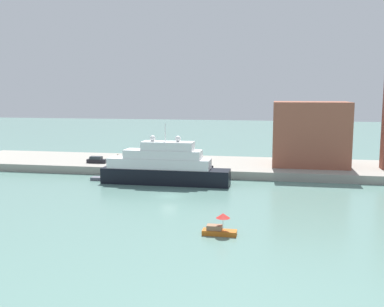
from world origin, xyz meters
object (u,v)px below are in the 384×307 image
at_px(mooring_bollard, 212,168).
at_px(large_yacht, 164,167).
at_px(small_motorboat, 219,227).
at_px(harbor_building, 310,134).
at_px(parked_car, 97,160).
at_px(work_barge, 106,179).
at_px(person_figure, 118,158).

bearing_deg(mooring_bollard, large_yacht, -136.60).
xyz_separation_m(small_motorboat, mooring_bollard, (-6.04, 36.16, 1.09)).
bearing_deg(harbor_building, parked_car, -172.63).
xyz_separation_m(large_yacht, mooring_bollard, (8.16, 7.72, -1.16)).
xyz_separation_m(work_barge, person_figure, (-2.29, 13.25, 2.16)).
bearing_deg(parked_car, mooring_bollard, -8.05).
bearing_deg(small_motorboat, parked_car, 129.11).
bearing_deg(large_yacht, parked_car, 147.86).
bearing_deg(large_yacht, person_figure, 135.05).
xyz_separation_m(small_motorboat, work_barge, (-26.27, 29.52, -0.67)).
xyz_separation_m(small_motorboat, person_figure, (-28.56, 42.77, 1.50)).
bearing_deg(mooring_bollard, work_barge, -161.84).
height_order(small_motorboat, work_barge, small_motorboat).
xyz_separation_m(parked_car, mooring_bollard, (26.39, -3.73, -0.24)).
relative_size(work_barge, person_figure, 3.41).
relative_size(work_barge, parked_car, 1.35).
relative_size(large_yacht, small_motorboat, 5.80).
height_order(large_yacht, parked_car, large_yacht).
height_order(small_motorboat, parked_car, parked_car).
xyz_separation_m(small_motorboat, harbor_building, (13.75, 45.87, 7.48)).
distance_m(small_motorboat, person_figure, 51.45).
bearing_deg(person_figure, harbor_building, 4.19).
bearing_deg(large_yacht, work_barge, 174.88).
distance_m(large_yacht, person_figure, 20.30).
distance_m(harbor_building, mooring_bollard, 22.95).
height_order(work_barge, person_figure, person_figure).
distance_m(harbor_building, parked_car, 46.97).
relative_size(small_motorboat, parked_car, 0.97).
bearing_deg(parked_car, small_motorboat, -50.89).
xyz_separation_m(large_yacht, parked_car, (-18.23, 11.45, -0.92)).
distance_m(small_motorboat, parked_car, 51.43).
distance_m(small_motorboat, mooring_bollard, 36.68).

